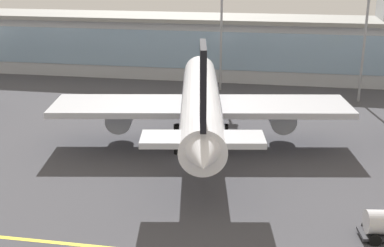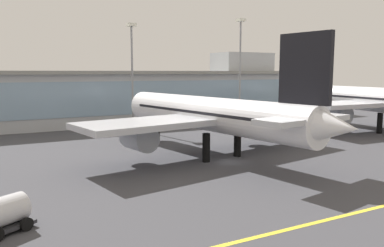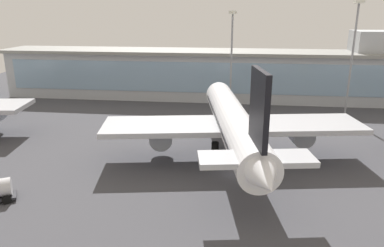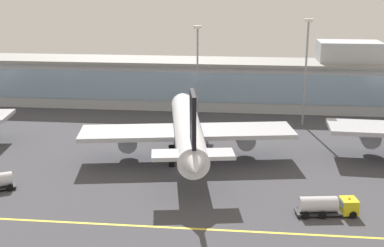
{
  "view_description": "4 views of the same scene",
  "coord_description": "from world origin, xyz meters",
  "px_view_note": "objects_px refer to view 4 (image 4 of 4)",
  "views": [
    {
      "loc": [
        10.19,
        -60.97,
        25.67
      ],
      "look_at": [
        -1.16,
        3.25,
        3.91
      ],
      "focal_mm": 48.02,
      "sensor_mm": 36.0,
      "label": 1
    },
    {
      "loc": [
        -30.15,
        -45.0,
        12.67
      ],
      "look_at": [
        -4.25,
        3.49,
        5.39
      ],
      "focal_mm": 36.59,
      "sensor_mm": 36.0,
      "label": 2
    },
    {
      "loc": [
        0.03,
        -49.61,
        23.0
      ],
      "look_at": [
        -6.91,
        6.65,
        5.43
      ],
      "focal_mm": 34.2,
      "sensor_mm": 36.0,
      "label": 3
    },
    {
      "loc": [
        10.31,
        -84.88,
        33.51
      ],
      "look_at": [
        0.22,
        9.01,
        6.39
      ],
      "focal_mm": 46.82,
      "sensor_mm": 36.0,
      "label": 4
    }
  ],
  "objects_px": {
    "apron_light_mast_centre": "(306,58)",
    "baggage_tug_near": "(329,205)",
    "airliner_near_right": "(187,130)",
    "apron_light_mast_west": "(197,58)"
  },
  "relations": [
    {
      "from": "baggage_tug_near",
      "to": "apron_light_mast_centre",
      "type": "relative_size",
      "value": 0.37
    },
    {
      "from": "airliner_near_right",
      "to": "apron_light_mast_centre",
      "type": "bearing_deg",
      "value": -51.43
    },
    {
      "from": "baggage_tug_near",
      "to": "apron_light_mast_west",
      "type": "height_order",
      "value": "apron_light_mast_west"
    },
    {
      "from": "airliner_near_right",
      "to": "apron_light_mast_centre",
      "type": "height_order",
      "value": "apron_light_mast_centre"
    },
    {
      "from": "apron_light_mast_centre",
      "to": "baggage_tug_near",
      "type": "bearing_deg",
      "value": -91.36
    },
    {
      "from": "apron_light_mast_centre",
      "to": "apron_light_mast_west",
      "type": "bearing_deg",
      "value": 171.77
    },
    {
      "from": "apron_light_mast_west",
      "to": "apron_light_mast_centre",
      "type": "height_order",
      "value": "apron_light_mast_centre"
    },
    {
      "from": "baggage_tug_near",
      "to": "apron_light_mast_centre",
      "type": "bearing_deg",
      "value": 80.31
    },
    {
      "from": "airliner_near_right",
      "to": "apron_light_mast_centre",
      "type": "xyz_separation_m",
      "value": [
        24.61,
        27.55,
        10.02
      ]
    },
    {
      "from": "apron_light_mast_west",
      "to": "apron_light_mast_centre",
      "type": "bearing_deg",
      "value": -8.23
    }
  ]
}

